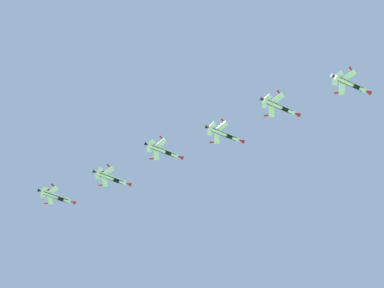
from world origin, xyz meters
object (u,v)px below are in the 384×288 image
at_px(fighter_jet_lead, 351,84).
at_px(fighter_jet_left_wing, 280,107).
at_px(fighter_jet_right_outer, 112,178).
at_px(fighter_jet_trail_slot, 57,197).
at_px(fighter_jet_left_outer, 164,151).
at_px(fighter_jet_right_wing, 225,134).

distance_m(fighter_jet_lead, fighter_jet_left_wing, 25.13).
height_order(fighter_jet_left_wing, fighter_jet_right_outer, fighter_jet_right_outer).
distance_m(fighter_jet_right_outer, fighter_jet_trail_slot, 25.53).
bearing_deg(fighter_jet_left_outer, fighter_jet_right_outer, -142.87).
distance_m(fighter_jet_left_wing, fighter_jet_right_outer, 69.97).
bearing_deg(fighter_jet_right_wing, fighter_jet_lead, 40.33).
height_order(fighter_jet_lead, fighter_jet_right_wing, fighter_jet_right_wing).
height_order(fighter_jet_lead, fighter_jet_trail_slot, fighter_jet_trail_slot).
height_order(fighter_jet_lead, fighter_jet_right_outer, fighter_jet_right_outer).
distance_m(fighter_jet_left_wing, fighter_jet_trail_slot, 95.46).
distance_m(fighter_jet_lead, fighter_jet_trail_slot, 120.46).
height_order(fighter_jet_left_wing, fighter_jet_trail_slot, fighter_jet_trail_slot).
relative_size(fighter_jet_left_outer, fighter_jet_trail_slot, 1.00).
xyz_separation_m(fighter_jet_right_wing, fighter_jet_right_outer, (-45.66, 13.34, 0.05)).
bearing_deg(fighter_jet_lead, fighter_jet_right_outer, -138.72).
relative_size(fighter_jet_right_wing, fighter_jet_trail_slot, 1.00).
bearing_deg(fighter_jet_right_wing, fighter_jet_trail_slot, -137.41).
bearing_deg(fighter_jet_right_outer, fighter_jet_left_outer, 37.13).
bearing_deg(fighter_jet_trail_slot, fighter_jet_right_wing, 42.59).
relative_size(fighter_jet_right_outer, fighter_jet_trail_slot, 1.00).
bearing_deg(fighter_jet_lead, fighter_jet_right_wing, -139.67).
bearing_deg(fighter_jet_trail_slot, fighter_jet_left_outer, 40.33).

